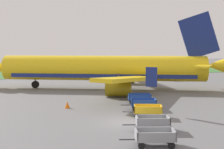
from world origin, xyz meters
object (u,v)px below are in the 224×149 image
object	(u,v)px
baggage_cart_third_in_row	(148,110)
airplane	(110,69)
baggage_cart_second_in_row	(152,123)
traffic_cone_near_plane	(67,105)
baggage_cart_nearest	(155,137)
baggage_cart_fourth_in_row	(143,104)
baggage_cart_far_end	(139,98)

from	to	relation	value
baggage_cart_third_in_row	airplane	bearing A→B (deg)	83.63
airplane	baggage_cart_second_in_row	xyz separation A→B (m)	(-3.42, -21.66, -2.45)
traffic_cone_near_plane	airplane	bearing A→B (deg)	54.51
airplane	baggage_cart_second_in_row	distance (m)	22.07
airplane	baggage_cart_second_in_row	size ratio (longest dim) A/B	9.88
baggage_cart_second_in_row	baggage_cart_third_in_row	xyz separation A→B (m)	(1.44, 3.98, 0.00)
traffic_cone_near_plane	baggage_cart_nearest	bearing A→B (deg)	-75.52
baggage_cart_third_in_row	traffic_cone_near_plane	xyz separation A→B (m)	(-6.29, 6.09, -0.25)
baggage_cart_nearest	baggage_cart_fourth_in_row	xyz separation A→B (m)	(3.79, 10.35, 0.00)
baggage_cart_nearest	baggage_cart_second_in_row	distance (m)	3.56
baggage_cart_third_in_row	baggage_cart_far_end	bearing A→B (deg)	73.49
baggage_cart_far_end	baggage_cart_second_in_row	bearing A→B (deg)	-107.88
airplane	baggage_cart_far_end	xyz separation A→B (m)	(-0.16, -11.57, -2.45)
baggage_cart_fourth_in_row	baggage_cart_far_end	world-z (taller)	same
airplane	baggage_cart_nearest	world-z (taller)	airplane
airplane	baggage_cart_far_end	size ratio (longest dim) A/B	9.90
baggage_cart_second_in_row	baggage_cart_fourth_in_row	bearing A→B (deg)	71.36
baggage_cart_nearest	baggage_cart_far_end	world-z (taller)	same
airplane	baggage_cart_far_end	distance (m)	11.83
baggage_cart_third_in_row	baggage_cart_far_end	size ratio (longest dim) A/B	0.99
baggage_cart_far_end	traffic_cone_near_plane	world-z (taller)	baggage_cart_far_end
airplane	baggage_cart_second_in_row	world-z (taller)	airplane
baggage_cart_nearest	traffic_cone_near_plane	bearing A→B (deg)	104.48
baggage_cart_third_in_row	baggage_cart_far_end	world-z (taller)	same
traffic_cone_near_plane	baggage_cart_second_in_row	bearing A→B (deg)	-64.30
airplane	baggage_cart_fourth_in_row	size ratio (longest dim) A/B	9.92
baggage_cart_far_end	airplane	bearing A→B (deg)	89.19
baggage_cart_third_in_row	baggage_cart_fourth_in_row	world-z (taller)	same
baggage_cart_third_in_row	baggage_cart_fourth_in_row	bearing A→B (deg)	73.08
baggage_cart_nearest	traffic_cone_near_plane	xyz separation A→B (m)	(-3.45, 13.35, -0.25)
airplane	baggage_cart_fourth_in_row	xyz separation A→B (m)	(-1.03, -14.59, -2.45)
baggage_cart_second_in_row	baggage_cart_far_end	bearing A→B (deg)	72.12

